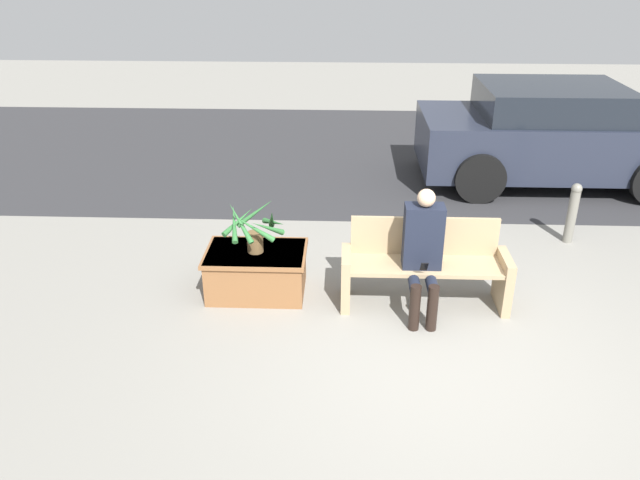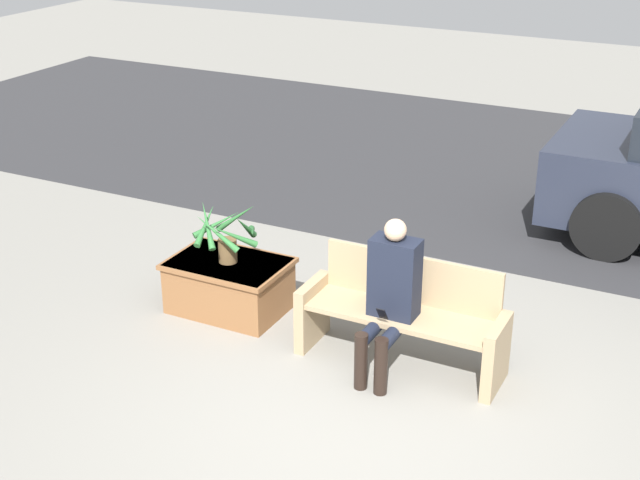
{
  "view_description": "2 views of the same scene",
  "coord_description": "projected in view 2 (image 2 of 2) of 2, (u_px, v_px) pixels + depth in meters",
  "views": [
    {
      "loc": [
        -0.85,
        -4.52,
        3.34
      ],
      "look_at": [
        -1.08,
        1.0,
        0.69
      ],
      "focal_mm": 35.0,
      "sensor_mm": 36.0,
      "label": 1
    },
    {
      "loc": [
        2.18,
        -4.83,
        3.8
      ],
      "look_at": [
        -0.98,
        1.44,
        0.72
      ],
      "focal_mm": 50.0,
      "sensor_mm": 36.0,
      "label": 2
    }
  ],
  "objects": [
    {
      "name": "person_seated",
      "position": [
        390.0,
        293.0,
        6.83
      ],
      "size": [
        0.38,
        0.58,
        1.27
      ],
      "color": "black",
      "rests_on": "ground_plane"
    },
    {
      "name": "potted_plant",
      "position": [
        227.0,
        234.0,
        7.74
      ],
      "size": [
        0.67,
        0.64,
        0.55
      ],
      "color": "brown",
      "rests_on": "planter_box"
    },
    {
      "name": "ground_plane",
      "position": [
        352.0,
        429.0,
        6.37
      ],
      "size": [
        30.0,
        30.0,
        0.0
      ],
      "primitive_type": "plane",
      "color": "gray"
    },
    {
      "name": "bench",
      "position": [
        403.0,
        316.0,
        7.06
      ],
      "size": [
        1.66,
        0.49,
        0.86
      ],
      "color": "tan",
      "rests_on": "ground_plane"
    },
    {
      "name": "planter_box",
      "position": [
        229.0,
        284.0,
        7.93
      ],
      "size": [
        1.04,
        0.72,
        0.47
      ],
      "color": "brown",
      "rests_on": "ground_plane"
    },
    {
      "name": "road_surface",
      "position": [
        551.0,
        176.0,
        11.29
      ],
      "size": [
        20.0,
        6.0,
        0.01
      ],
      "primitive_type": "cube",
      "color": "#2D2D30",
      "rests_on": "ground_plane"
    }
  ]
}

